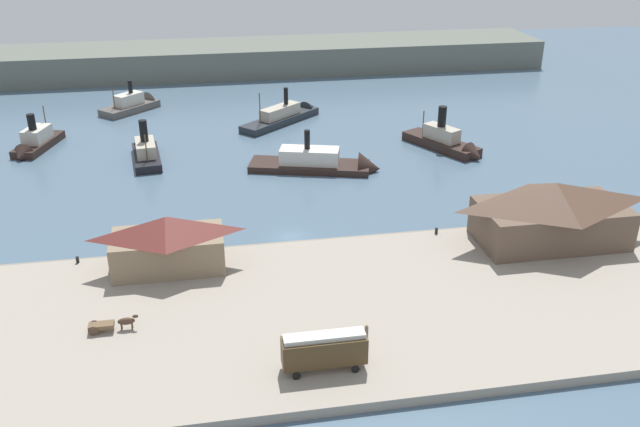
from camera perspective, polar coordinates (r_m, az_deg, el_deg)
ground_plane at (r=104.23m, az=-2.46°, el=-1.99°), size 320.00×320.00×0.00m
quay_promenade at (r=85.08m, az=-0.43°, el=-8.28°), size 110.00×36.00×1.20m
seawall_edge at (r=100.83m, az=-2.19°, el=-2.65°), size 110.00×0.80×1.00m
ferry_shed_central_terminal at (r=93.87m, az=-12.65°, el=-2.36°), size 15.14×8.07×7.65m
ferry_shed_east_terminal at (r=103.92m, az=18.87°, el=0.12°), size 21.40×11.43×9.25m
street_tram at (r=73.54m, az=0.35°, el=-11.28°), size 9.06×2.63×4.45m
horse_cart at (r=83.90m, az=-17.10°, el=-8.83°), size 5.76×1.42×1.87m
pedestrian_near_west_shed at (r=79.47m, az=3.92°, el=-9.82°), size 0.43×0.43×1.74m
mooring_post_center_east at (r=103.84m, az=9.72°, el=-1.44°), size 0.44×0.44×0.90m
mooring_post_center_west at (r=100.23m, az=-19.65°, el=-3.67°), size 0.44×0.44×0.90m
ferry_moored_west at (r=159.17m, az=-2.73°, el=8.24°), size 21.17×19.71×9.98m
ferry_approaching_west at (r=173.54m, az=-15.19°, el=8.84°), size 15.05×14.98×9.15m
ferry_departing_north at (r=151.14m, az=-22.80°, el=5.46°), size 8.76×16.32×9.18m
ferry_approaching_east at (r=139.33m, az=-14.39°, el=5.09°), size 6.53×16.35×9.70m
ferry_moored_east at (r=141.84m, az=10.67°, el=5.83°), size 13.31×19.26×10.22m
ferry_outer_harbor at (r=129.33m, az=0.65°, el=4.19°), size 25.57×12.93×10.20m
far_headland at (r=207.02m, az=-6.75°, el=12.81°), size 180.00×24.00×8.00m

